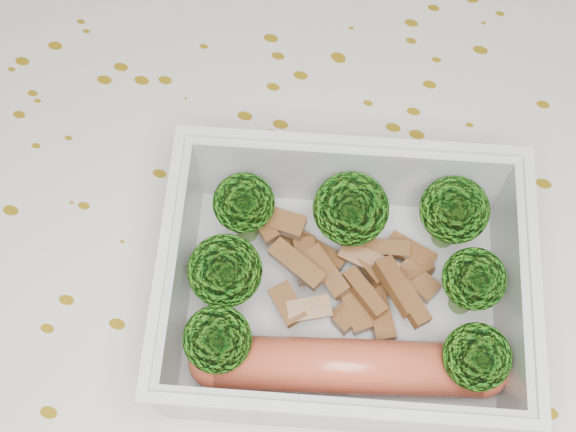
% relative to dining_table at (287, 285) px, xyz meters
% --- Properties ---
extents(dining_table, '(1.40, 0.90, 0.75)m').
position_rel_dining_table_xyz_m(dining_table, '(0.00, 0.00, 0.00)').
color(dining_table, brown).
rests_on(dining_table, ground).
extents(tablecloth, '(1.46, 0.96, 0.19)m').
position_rel_dining_table_xyz_m(tablecloth, '(0.00, 0.00, 0.05)').
color(tablecloth, silver).
rests_on(tablecloth, dining_table).
extents(lunch_container, '(0.22, 0.18, 0.07)m').
position_rel_dining_table_xyz_m(lunch_container, '(0.04, -0.03, 0.11)').
color(lunch_container, silver).
rests_on(lunch_container, tablecloth).
extents(broccoli_florets, '(0.17, 0.14, 0.06)m').
position_rel_dining_table_xyz_m(broccoli_florets, '(0.04, -0.02, 0.13)').
color(broccoli_florets, '#608C3F').
rests_on(broccoli_florets, lunch_container).
extents(meat_pile, '(0.11, 0.08, 0.03)m').
position_rel_dining_table_xyz_m(meat_pile, '(0.04, -0.02, 0.11)').
color(meat_pile, brown).
rests_on(meat_pile, lunch_container).
extents(sausage, '(0.16, 0.06, 0.03)m').
position_rel_dining_table_xyz_m(sausage, '(0.05, -0.07, 0.11)').
color(sausage, '#C14D32').
rests_on(sausage, lunch_container).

